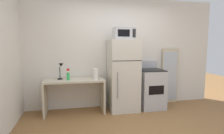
% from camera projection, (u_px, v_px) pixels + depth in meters
% --- Properties ---
extents(wall_back_white, '(5.00, 0.10, 2.60)m').
position_uv_depth(wall_back_white, '(117.00, 53.00, 4.49)').
color(wall_back_white, silver).
rests_on(wall_back_white, ground).
extents(desk, '(1.29, 0.54, 0.75)m').
position_uv_depth(desk, '(75.00, 89.00, 4.04)').
color(desk, beige).
rests_on(desk, ground).
extents(desk_lamp, '(0.14, 0.12, 0.35)m').
position_uv_depth(desk_lamp, '(61.00, 68.00, 3.98)').
color(desk_lamp, black).
rests_on(desk_lamp, desk).
extents(paper_towel_roll, '(0.11, 0.11, 0.24)m').
position_uv_depth(paper_towel_roll, '(96.00, 74.00, 3.98)').
color(paper_towel_roll, white).
rests_on(paper_towel_roll, desk).
extents(spray_bottle, '(0.06, 0.06, 0.25)m').
position_uv_depth(spray_bottle, '(68.00, 76.00, 3.92)').
color(spray_bottle, green).
rests_on(spray_bottle, desk).
extents(coffee_mug, '(0.08, 0.08, 0.09)m').
position_uv_depth(coffee_mug, '(95.00, 76.00, 4.21)').
color(coffee_mug, '#D83F33').
rests_on(coffee_mug, desk).
extents(refrigerator, '(0.65, 0.63, 1.62)m').
position_uv_depth(refrigerator, '(123.00, 75.00, 4.20)').
color(refrigerator, beige).
rests_on(refrigerator, ground).
extents(microwave, '(0.46, 0.35, 0.26)m').
position_uv_depth(microwave, '(124.00, 33.00, 4.07)').
color(microwave, '#B7B7BC').
rests_on(microwave, refrigerator).
extents(oven_range, '(0.56, 0.61, 1.10)m').
position_uv_depth(oven_range, '(151.00, 88.00, 4.40)').
color(oven_range, '#B7B7BC').
rests_on(oven_range, ground).
extents(leaning_mirror, '(0.44, 0.03, 1.40)m').
position_uv_depth(leaning_mirror, '(170.00, 76.00, 4.75)').
color(leaning_mirror, '#C6B793').
rests_on(leaning_mirror, ground).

